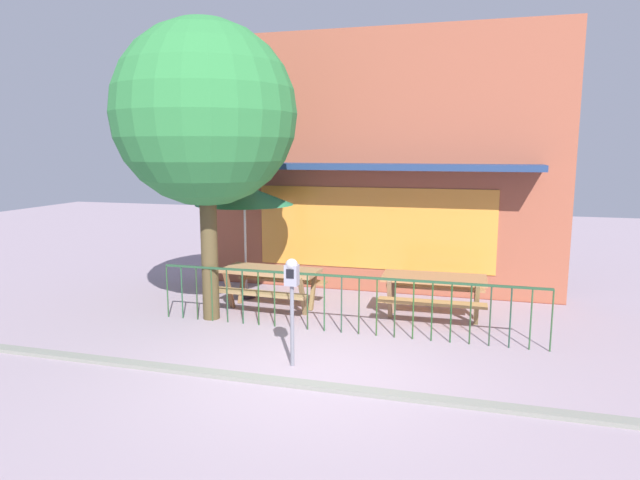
{
  "coord_description": "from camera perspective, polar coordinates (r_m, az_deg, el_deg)",
  "views": [
    {
      "loc": [
        2.05,
        -6.94,
        2.98
      ],
      "look_at": [
        -0.48,
        2.03,
        1.46
      ],
      "focal_mm": 31.32,
      "sensor_mm": 36.0,
      "label": 1
    }
  ],
  "objects": [
    {
      "name": "ground",
      "position": [
        7.83,
        -0.68,
        -13.11
      ],
      "size": [
        40.0,
        40.0,
        0.0
      ],
      "primitive_type": "plane",
      "color": "gray"
    },
    {
      "name": "pub_storefront",
      "position": [
        11.77,
        5.75,
        7.71
      ],
      "size": [
        7.62,
        1.32,
        5.38
      ],
      "color": "#5E221A",
      "rests_on": "ground"
    },
    {
      "name": "patio_fence_front",
      "position": [
        9.11,
        2.22,
        -5.47
      ],
      "size": [
        6.42,
        0.04,
        0.97
      ],
      "color": "#23472D",
      "rests_on": "ground"
    },
    {
      "name": "picnic_table_left",
      "position": [
        10.51,
        -5.03,
        -3.81
      ],
      "size": [
        1.87,
        1.46,
        0.79
      ],
      "color": "#9E744D",
      "rests_on": "ground"
    },
    {
      "name": "picnic_table_right",
      "position": [
        10.07,
        11.55,
        -4.54
      ],
      "size": [
        1.83,
        1.4,
        0.79
      ],
      "color": "#A46D44",
      "rests_on": "ground"
    },
    {
      "name": "patio_umbrella",
      "position": [
        11.14,
        -7.74,
        4.54
      ],
      "size": [
        1.94,
        1.94,
        2.29
      ],
      "color": "black",
      "rests_on": "ground"
    },
    {
      "name": "parking_meter_near",
      "position": [
        7.62,
        -2.9,
        -4.47
      ],
      "size": [
        0.18,
        0.17,
        1.52
      ],
      "color": "slate",
      "rests_on": "ground"
    },
    {
      "name": "street_tree",
      "position": [
        9.81,
        -11.67,
        12.42
      ],
      "size": [
        3.11,
        3.11,
        5.12
      ],
      "color": "#4D3F25",
      "rests_on": "ground"
    },
    {
      "name": "curb_edge",
      "position": [
        7.35,
        -1.95,
        -14.69
      ],
      "size": [
        10.67,
        0.2,
        0.11
      ],
      "primitive_type": "cube",
      "color": "gray",
      "rests_on": "ground"
    }
  ]
}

